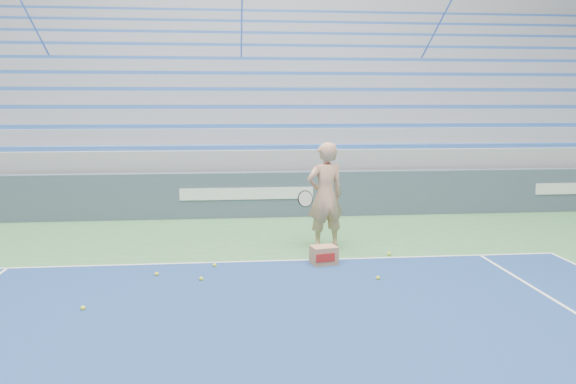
% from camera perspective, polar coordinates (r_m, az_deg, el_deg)
% --- Properties ---
extents(sponsor_barrier, '(30.00, 0.32, 1.10)m').
position_cam_1_polar(sponsor_barrier, '(13.66, -4.19, -0.27)').
color(sponsor_barrier, '#3F4E61').
rests_on(sponsor_barrier, ground).
extents(bleachers, '(31.00, 9.15, 7.30)m').
position_cam_1_polar(bleachers, '(19.21, -4.73, 7.78)').
color(bleachers, '#94989C').
rests_on(bleachers, ground).
extents(tennis_player, '(1.03, 0.95, 2.02)m').
position_cam_1_polar(tennis_player, '(10.62, 3.79, -0.38)').
color(tennis_player, tan).
rests_on(tennis_player, ground).
extents(ball_box, '(0.49, 0.41, 0.32)m').
position_cam_1_polar(ball_box, '(9.70, 3.66, -6.43)').
color(ball_box, '#AA7852').
rests_on(ball_box, ground).
extents(tennis_ball_0, '(0.07, 0.07, 0.07)m').
position_cam_1_polar(tennis_ball_0, '(8.99, 9.12, -8.62)').
color(tennis_ball_0, '#E1F031').
rests_on(tennis_ball_0, ground).
extents(tennis_ball_1, '(0.07, 0.07, 0.07)m').
position_cam_1_polar(tennis_ball_1, '(10.42, 10.24, -6.20)').
color(tennis_ball_1, '#E1F031').
rests_on(tennis_ball_1, ground).
extents(tennis_ball_2, '(0.07, 0.07, 0.07)m').
position_cam_1_polar(tennis_ball_2, '(9.62, -7.47, -7.39)').
color(tennis_ball_2, '#E1F031').
rests_on(tennis_ball_2, ground).
extents(tennis_ball_3, '(0.07, 0.07, 0.07)m').
position_cam_1_polar(tennis_ball_3, '(9.31, -13.20, -8.12)').
color(tennis_ball_3, '#E1F031').
rests_on(tennis_ball_3, ground).
extents(tennis_ball_4, '(0.07, 0.07, 0.07)m').
position_cam_1_polar(tennis_ball_4, '(8.93, -8.80, -8.72)').
color(tennis_ball_4, '#E1F031').
rests_on(tennis_ball_4, ground).
extents(tennis_ball_5, '(0.07, 0.07, 0.07)m').
position_cam_1_polar(tennis_ball_5, '(8.11, -20.11, -11.02)').
color(tennis_ball_5, '#E1F031').
rests_on(tennis_ball_5, ground).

